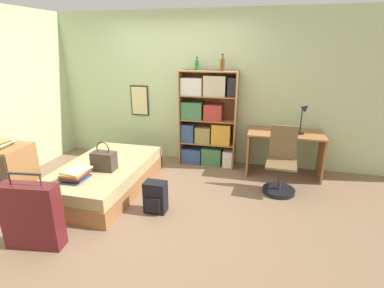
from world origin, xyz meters
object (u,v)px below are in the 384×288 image
at_px(bottle_brown, 223,64).
at_px(bottle_green, 197,65).
at_px(desk_chair, 280,171).
at_px(dresser, 7,176).
at_px(bookcase, 207,122).
at_px(bed, 105,177).
at_px(backpack, 155,197).
at_px(handbag, 104,161).
at_px(desk, 285,145).
at_px(suitcase, 32,216).
at_px(book_stack_on_bed, 76,174).
at_px(desk_lamp, 304,113).

bearing_deg(bottle_brown, bottle_green, 173.75).
bearing_deg(desk_chair, bottle_green, 150.65).
height_order(dresser, bookcase, bookcase).
distance_m(bed, dresser, 1.24).
bearing_deg(bottle_green, backpack, -93.72).
xyz_separation_m(dresser, backpack, (1.95, 0.28, -0.21)).
distance_m(handbag, desk, 2.80).
bearing_deg(suitcase, bed, 88.38).
bearing_deg(dresser, book_stack_on_bed, 9.48).
relative_size(bookcase, bottle_brown, 6.16).
height_order(desk_lamp, backpack, desk_lamp).
height_order(desk_lamp, desk_chair, desk_lamp).
distance_m(suitcase, backpack, 1.38).
bearing_deg(dresser, handbag, 25.19).
xyz_separation_m(bed, desk_lamp, (2.79, 1.17, 0.86)).
bearing_deg(dresser, bookcase, 41.69).
distance_m(bottle_green, desk_chair, 2.16).
relative_size(bottle_green, bottle_brown, 0.80).
bearing_deg(desk_chair, dresser, -160.25).
xyz_separation_m(bed, dresser, (-1.00, -0.70, 0.21)).
bearing_deg(book_stack_on_bed, bottle_green, 59.04).
bearing_deg(bottle_green, bookcase, -14.25).
bearing_deg(desk_lamp, desk, 174.56).
distance_m(bed, bottle_green, 2.30).
relative_size(bottle_green, desk, 0.18).
xyz_separation_m(bed, book_stack_on_bed, (-0.08, -0.54, 0.27)).
bearing_deg(suitcase, desk_chair, 37.33).
bearing_deg(dresser, desk_lamp, 26.25).
relative_size(suitcase, bookcase, 0.52).
relative_size(suitcase, backpack, 2.07).
xyz_separation_m(bookcase, desk_lamp, (1.54, -0.14, 0.27)).
xyz_separation_m(bookcase, bottle_green, (-0.19, 0.05, 0.94)).
bearing_deg(bookcase, desk_chair, -31.38).
relative_size(handbag, desk, 0.35).
bearing_deg(bookcase, dresser, -138.31).
relative_size(book_stack_on_bed, bookcase, 0.24).
relative_size(handbag, backpack, 0.99).
bearing_deg(book_stack_on_bed, bottle_brown, 49.76).
bearing_deg(bottle_green, book_stack_on_bed, -120.96).
height_order(book_stack_on_bed, desk_lamp, desk_lamp).
distance_m(book_stack_on_bed, suitcase, 0.84).
distance_m(bookcase, desk_lamp, 1.57).
xyz_separation_m(bookcase, backpack, (-0.31, -1.73, -0.58)).
bearing_deg(dresser, desk_chair, 19.75).
relative_size(book_stack_on_bed, dresser, 0.48).
relative_size(bed, bookcase, 1.16).
relative_size(dresser, desk_chair, 0.86).
height_order(bottle_green, bottle_brown, bottle_brown).
xyz_separation_m(bookcase, bottle_brown, (0.24, 0.00, 0.96)).
bearing_deg(suitcase, desk_lamp, 41.98).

